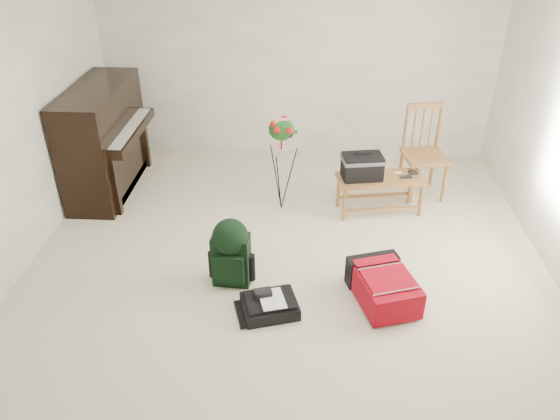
# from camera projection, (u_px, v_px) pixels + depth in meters

# --- Properties ---
(floor) EXTENTS (5.00, 5.50, 0.01)m
(floor) POSITION_uv_depth(u_px,v_px,m) (286.00, 275.00, 5.16)
(floor) COLOR beige
(floor) RESTS_ON ground
(wall_back) EXTENTS (5.00, 0.04, 2.50)m
(wall_back) POSITION_uv_depth(u_px,v_px,m) (297.00, 61.00, 6.86)
(wall_back) COLOR white
(wall_back) RESTS_ON floor
(piano) EXTENTS (0.71, 1.50, 1.25)m
(piano) POSITION_uv_depth(u_px,v_px,m) (105.00, 142.00, 6.32)
(piano) COLOR black
(piano) RESTS_ON floor
(bench) EXTENTS (1.00, 0.53, 0.73)m
(bench) POSITION_uv_depth(u_px,v_px,m) (368.00, 169.00, 5.91)
(bench) COLOR #996532
(bench) RESTS_ON floor
(dining_chair) EXTENTS (0.53, 0.53, 1.06)m
(dining_chair) POSITION_uv_depth(u_px,v_px,m) (424.00, 153.00, 6.25)
(dining_chair) COLOR #996532
(dining_chair) RESTS_ON floor
(red_suitcase) EXTENTS (0.64, 0.79, 0.29)m
(red_suitcase) POSITION_uv_depth(u_px,v_px,m) (383.00, 283.00, 4.81)
(red_suitcase) COLOR #AE0718
(red_suitcase) RESTS_ON floor
(black_duffel) EXTENTS (0.55, 0.49, 0.19)m
(black_duffel) POSITION_uv_depth(u_px,v_px,m) (270.00, 305.00, 4.69)
(black_duffel) COLOR black
(black_duffel) RESTS_ON floor
(green_backpack) EXTENTS (0.35, 0.32, 0.66)m
(green_backpack) POSITION_uv_depth(u_px,v_px,m) (231.00, 249.00, 4.88)
(green_backpack) COLOR black
(green_backpack) RESTS_ON floor
(flower_stand) EXTENTS (0.43, 0.43, 1.11)m
(flower_stand) POSITION_uv_depth(u_px,v_px,m) (281.00, 165.00, 5.93)
(flower_stand) COLOR black
(flower_stand) RESTS_ON floor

